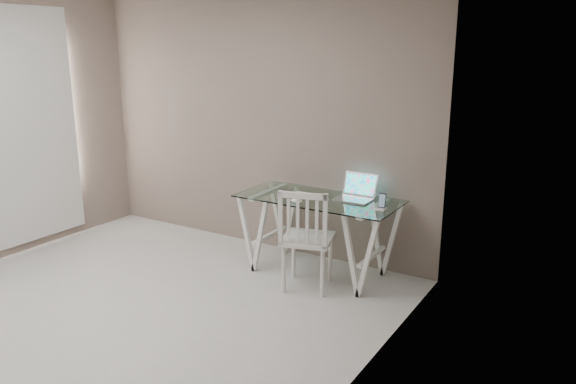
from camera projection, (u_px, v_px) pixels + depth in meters
name	position (u px, v px, depth m)	size (l,w,h in m)	color
room	(70.00, 104.00, 3.95)	(4.50, 4.52, 2.71)	#B3B0AC
desk	(318.00, 235.00, 5.29)	(1.50, 0.70, 0.75)	silver
chair	(306.00, 235.00, 4.87)	(0.53, 0.53, 0.94)	silver
laptop	(356.00, 193.00, 5.16)	(0.33, 0.30, 0.22)	silver
keyboard	(307.00, 195.00, 5.29)	(0.30, 0.13, 0.01)	silver
mouse	(296.00, 201.00, 5.04)	(0.11, 0.07, 0.04)	silver
phone_dock	(382.00, 205.00, 4.82)	(0.08, 0.08, 0.14)	white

